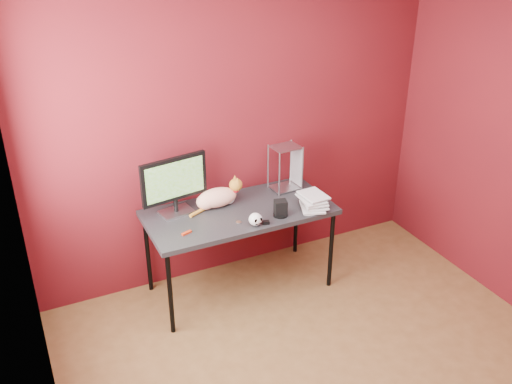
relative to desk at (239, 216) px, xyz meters
name	(u,v)px	position (x,y,z in m)	size (l,w,h in m)	color
room	(361,201)	(0.15, -1.37, 0.75)	(3.52, 3.52, 2.61)	brown
desk	(239,216)	(0.00, 0.00, 0.00)	(1.50, 0.70, 0.75)	black
monitor	(174,183)	(-0.47, 0.17, 0.32)	(0.55, 0.22, 0.47)	#A1A1A5
cat	(218,197)	(-0.13, 0.14, 0.13)	(0.49, 0.19, 0.23)	orange
skull_mug	(255,219)	(0.01, -0.27, 0.10)	(0.10, 0.10, 0.10)	white
speaker	(281,209)	(0.26, -0.22, 0.11)	(0.12, 0.12, 0.13)	black
book_stack	(305,138)	(0.47, -0.19, 0.66)	(0.26, 0.29, 1.21)	beige
wire_rack	(285,168)	(0.51, 0.19, 0.25)	(0.24, 0.20, 0.39)	#A1A1A5
pocket_knife	(187,233)	(-0.50, -0.17, 0.06)	(0.08, 0.02, 0.02)	#B0280D
black_gadget	(266,222)	(0.09, -0.29, 0.06)	(0.05, 0.03, 0.03)	black
washer	(239,222)	(-0.08, -0.18, 0.05)	(0.04, 0.04, 0.00)	#A1A1A5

